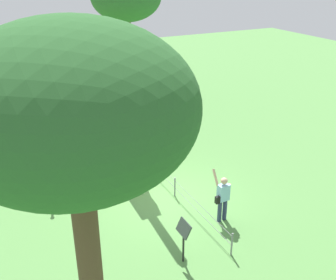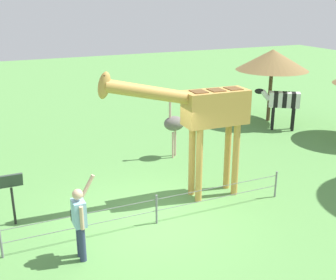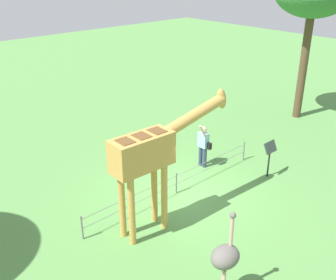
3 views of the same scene
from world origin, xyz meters
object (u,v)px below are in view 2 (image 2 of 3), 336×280
Objects in this scene: giraffe at (204,114)px; visitor at (80,219)px; info_sign at (11,188)px; zebra at (282,102)px; ostrich at (174,124)px; shade_hut_far at (272,60)px.

visitor is (3.67, 1.55, -1.44)m from giraffe.
giraffe is at bearing 174.15° from info_sign.
zebra is 1.26× the size of info_sign.
ostrich reaches higher than zebra.
info_sign is (4.81, -0.49, -1.39)m from giraffe.
shade_hut_far is (-0.35, -1.29, 1.48)m from zebra.
zebra is (-5.91, -4.14, -1.18)m from giraffe.
giraffe is 1.77× the size of ostrich.
shade_hut_far is 2.34× the size of info_sign.
giraffe is 7.31m from zebra.
giraffe is 1.29× the size of shade_hut_far.
shade_hut_far is at bearing -144.88° from visitor.
shade_hut_far reaches higher than ostrich.
giraffe reaches higher than info_sign.
shade_hut_far reaches higher than visitor.
info_sign is at bearing 24.06° from shade_hut_far.
info_sign is (5.39, 2.57, -0.23)m from ostrich.
zebra is 11.33m from info_sign.
visitor is 11.15m from zebra.
visitor is at bearing 35.12° from shade_hut_far.
ostrich is at bearing -132.69° from visitor.
ostrich is at bearing 22.70° from shade_hut_far.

